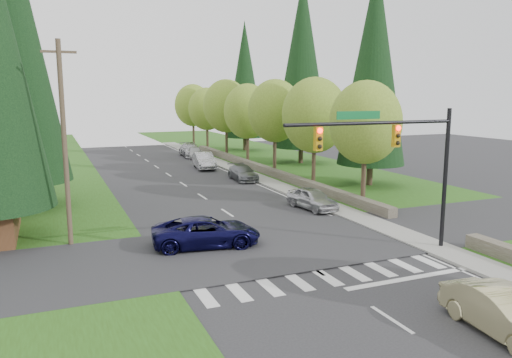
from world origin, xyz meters
TOP-DOWN VIEW (x-y plane):
  - ground at (0.00, 0.00)m, footprint 120.00×120.00m
  - grass_east at (13.00, 20.00)m, footprint 14.00×110.00m
  - grass_west at (-13.00, 20.00)m, footprint 14.00×110.00m
  - cross_street at (0.00, 8.00)m, footprint 120.00×8.00m
  - sidewalk_east at (6.90, 22.00)m, footprint 1.80×80.00m
  - curb_east at (6.05, 22.00)m, footprint 0.20×80.00m
  - stone_wall_north at (8.60, 30.00)m, footprint 0.70×40.00m
  - traffic_signal at (4.37, 4.50)m, footprint 8.70×0.37m
  - utility_pole at (-9.50, 12.00)m, footprint 1.60×0.24m
  - decid_tree_0 at (9.20, 14.00)m, footprint 4.80×4.80m
  - decid_tree_1 at (9.30, 21.00)m, footprint 5.20×5.20m
  - decid_tree_2 at (9.10, 28.00)m, footprint 5.00×5.00m
  - decid_tree_3 at (9.20, 35.00)m, footprint 5.00×5.00m
  - decid_tree_4 at (9.30, 42.00)m, footprint 5.40×5.40m
  - decid_tree_5 at (9.10, 49.00)m, footprint 4.80×4.80m
  - decid_tree_6 at (9.20, 56.00)m, footprint 5.20×5.20m
  - conifer_w_c at (-12.00, 22.00)m, footprint 6.46×6.46m
  - conifer_e_a at (14.00, 20.00)m, footprint 5.44×5.44m
  - conifer_e_b at (15.00, 34.00)m, footprint 6.12×6.12m
  - conifer_e_c at (14.00, 48.00)m, footprint 5.10×5.10m
  - sedan_champagne at (2.53, -3.22)m, footprint 1.92×4.54m
  - suv_navy at (-3.31, 9.20)m, footprint 5.63×3.23m
  - parked_car_a at (5.51, 14.37)m, footprint 2.19×4.31m
  - parked_car_b at (5.34, 26.49)m, footprint 2.08×4.56m
  - parked_car_c at (4.20, 34.41)m, footprint 2.33×5.16m
  - parked_car_d at (5.60, 42.86)m, footprint 1.98×4.09m
  - parked_car_e at (5.60, 44.56)m, footprint 2.45×5.45m

SIDE VIEW (x-z plane):
  - ground at x=0.00m, z-range 0.00..0.00m
  - cross_street at x=0.00m, z-range -0.05..0.05m
  - grass_east at x=13.00m, z-range 0.00..0.06m
  - grass_west at x=-13.00m, z-range 0.00..0.06m
  - sidewalk_east at x=6.90m, z-range 0.00..0.13m
  - curb_east at x=6.05m, z-range 0.00..0.13m
  - stone_wall_north at x=8.60m, z-range 0.00..0.70m
  - parked_car_b at x=5.34m, z-range 0.00..1.29m
  - parked_car_d at x=5.60m, z-range 0.00..1.35m
  - parked_car_a at x=5.51m, z-range 0.00..1.41m
  - sedan_champagne at x=2.53m, z-range 0.00..1.46m
  - suv_navy at x=-3.31m, z-range 0.00..1.48m
  - parked_car_e at x=5.60m, z-range 0.00..1.55m
  - parked_car_c at x=4.20m, z-range 0.00..1.64m
  - traffic_signal at x=4.37m, z-range 1.58..8.38m
  - utility_pole at x=-9.50m, z-range 0.14..10.14m
  - decid_tree_5 at x=9.10m, z-range 1.38..9.68m
  - decid_tree_0 at x=9.20m, z-range 1.41..9.78m
  - decid_tree_3 at x=9.20m, z-range 1.39..9.94m
  - decid_tree_1 at x=9.30m, z-range 1.40..10.20m
  - decid_tree_6 at x=9.20m, z-range 1.43..10.30m
  - decid_tree_2 at x=9.10m, z-range 1.52..10.34m
  - decid_tree_4 at x=9.30m, z-range 1.47..10.65m
  - conifer_e_c at x=14.00m, z-range 0.89..17.69m
  - conifer_e_a at x=14.00m, z-range 0.89..18.69m
  - conifer_e_b at x=15.00m, z-range 0.89..20.69m
  - conifer_w_c at x=-12.00m, z-range 0.89..21.69m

